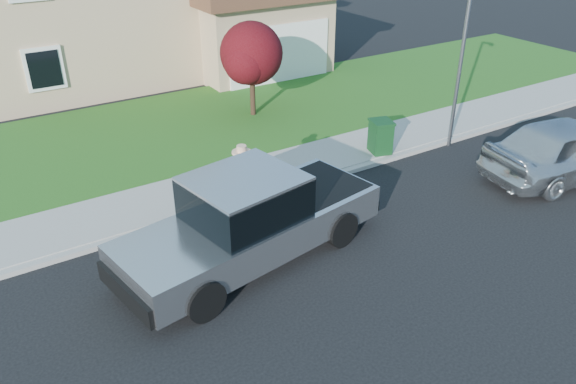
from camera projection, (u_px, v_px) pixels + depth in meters
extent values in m
plane|color=black|center=(291.00, 266.00, 12.00)|extent=(80.00, 80.00, 0.00)
cube|color=gray|center=(263.00, 196.00, 14.60)|extent=(40.00, 0.20, 0.12)
cube|color=gray|center=(243.00, 180.00, 15.41)|extent=(40.00, 2.00, 0.15)
cube|color=#1B4914|center=(179.00, 128.00, 18.76)|extent=(40.00, 7.00, 0.10)
cube|color=tan|center=(244.00, 30.00, 24.69)|extent=(5.50, 6.00, 3.20)
cube|color=white|center=(280.00, 53.00, 22.61)|extent=(4.60, 0.12, 2.30)
cube|color=black|center=(44.00, 69.00, 19.45)|extent=(1.30, 0.10, 1.50)
cylinder|color=black|center=(204.00, 300.00, 10.39)|extent=(0.87, 0.45, 0.83)
cylinder|color=black|center=(151.00, 256.00, 11.64)|extent=(0.87, 0.45, 0.83)
cylinder|color=black|center=(340.00, 229.00, 12.56)|extent=(0.87, 0.45, 0.83)
cylinder|color=black|center=(284.00, 198.00, 13.81)|extent=(0.87, 0.45, 0.83)
cube|color=#A3A5AA|center=(252.00, 229.00, 12.00)|extent=(6.18, 3.04, 0.75)
cube|color=black|center=(245.00, 199.00, 11.53)|extent=(2.47, 2.27, 0.88)
cube|color=#A3A5AA|center=(244.00, 179.00, 11.31)|extent=(2.47, 2.27, 0.08)
cube|color=black|center=(318.00, 185.00, 12.99)|extent=(2.14, 2.05, 0.06)
cube|color=black|center=(125.00, 293.00, 10.31)|extent=(0.45, 1.97, 0.42)
cube|color=black|center=(347.00, 192.00, 13.85)|extent=(0.45, 1.97, 0.26)
cube|color=black|center=(181.00, 197.00, 11.82)|extent=(0.16, 0.25, 0.19)
imported|color=#E3AA7C|center=(243.00, 186.00, 13.39)|extent=(0.74, 0.61, 1.74)
cylinder|color=#DDAE8E|center=(242.00, 152.00, 12.96)|extent=(0.46, 0.46, 0.05)
cylinder|color=#DDAE8E|center=(242.00, 149.00, 12.93)|extent=(0.23, 0.23, 0.16)
imported|color=#B6BABE|center=(570.00, 148.00, 15.34)|extent=(5.29, 2.74, 1.72)
cylinder|color=black|center=(253.00, 94.00, 19.43)|extent=(0.18, 0.18, 1.47)
sphere|color=#470F13|center=(251.00, 53.00, 18.75)|extent=(2.11, 2.11, 2.11)
sphere|color=#470F13|center=(259.00, 58.00, 19.30)|extent=(1.56, 1.56, 1.56)
sphere|color=#470F13|center=(246.00, 62.00, 18.46)|extent=(1.47, 1.47, 1.47)
cube|color=#0E3616|center=(380.00, 138.00, 16.64)|extent=(0.71, 0.77, 0.92)
cube|color=#0E3616|center=(382.00, 122.00, 16.40)|extent=(0.78, 0.84, 0.07)
cylinder|color=slate|center=(460.00, 70.00, 16.49)|extent=(0.12, 0.12, 4.83)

